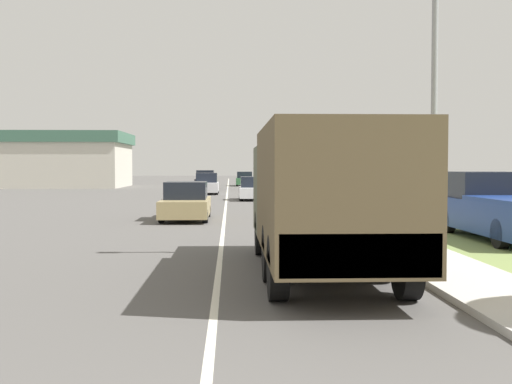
{
  "coord_description": "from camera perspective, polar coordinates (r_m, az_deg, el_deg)",
  "views": [
    {
      "loc": [
        0.23,
        -2.38,
        2.1
      ],
      "look_at": [
        0.79,
        11.51,
        1.53
      ],
      "focal_mm": 45.0,
      "sensor_mm": 36.0,
      "label": 1
    }
  ],
  "objects": [
    {
      "name": "lamp_post",
      "position": [
        14.97,
        14.9,
        12.63
      ],
      "size": [
        1.69,
        0.24,
        7.96
      ],
      "color": "gray",
      "rests_on": "sidewalk_right"
    },
    {
      "name": "car_farthest_ahead",
      "position": [
        66.56,
        -1.04,
        1.13
      ],
      "size": [
        1.74,
        4.57,
        1.47
      ],
      "color": "#336B3D",
      "rests_on": "ground"
    },
    {
      "name": "car_third_ahead",
      "position": [
        47.47,
        -4.4,
        0.67
      ],
      "size": [
        1.71,
        4.21,
        1.56
      ],
      "color": "silver",
      "rests_on": "ground"
    },
    {
      "name": "grass_strip_right",
      "position": [
        43.3,
        9.24,
        -0.43
      ],
      "size": [
        7.0,
        120.0,
        0.02
      ],
      "color": "olive",
      "rests_on": "ground"
    },
    {
      "name": "lane_centre_stripe",
      "position": [
        42.43,
        -2.62,
        -0.47
      ],
      "size": [
        0.12,
        120.0,
        0.0
      ],
      "color": "silver",
      "rests_on": "ground"
    },
    {
      "name": "military_truck",
      "position": [
        12.37,
        5.83,
        -0.08
      ],
      "size": [
        2.33,
        7.75,
        2.78
      ],
      "color": "#474C38",
      "rests_on": "ground"
    },
    {
      "name": "car_nearest_ahead",
      "position": [
        24.98,
        -6.24,
        -0.94
      ],
      "size": [
        1.78,
        4.47,
        1.47
      ],
      "color": "tan",
      "rests_on": "ground"
    },
    {
      "name": "pickup_truck",
      "position": [
        19.57,
        20.83,
        -1.31
      ],
      "size": [
        2.07,
        5.77,
        1.89
      ],
      "color": "navy",
      "rests_on": "grass_strip_right"
    },
    {
      "name": "car_fourth_ahead",
      "position": [
        57.29,
        -4.53,
        1.0
      ],
      "size": [
        1.72,
        4.06,
        1.68
      ],
      "color": "black",
      "rests_on": "ground"
    },
    {
      "name": "sidewalk_right",
      "position": [
        42.64,
        3.44,
        -0.38
      ],
      "size": [
        1.8,
        120.0,
        0.12
      ],
      "color": "beige",
      "rests_on": "ground"
    },
    {
      "name": "car_second_ahead",
      "position": [
        39.1,
        -0.25,
        0.23
      ],
      "size": [
        1.72,
        3.98,
        1.42
      ],
      "color": "silver",
      "rests_on": "ground"
    },
    {
      "name": "ground_plane",
      "position": [
        42.43,
        -2.62,
        -0.48
      ],
      "size": [
        180.0,
        180.0,
        0.0
      ],
      "primitive_type": "plane",
      "color": "#565451"
    },
    {
      "name": "building_distant",
      "position": [
        66.23,
        -18.49,
        2.74
      ],
      "size": [
        16.64,
        10.7,
        5.3
      ],
      "color": "beige",
      "rests_on": "ground"
    }
  ]
}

